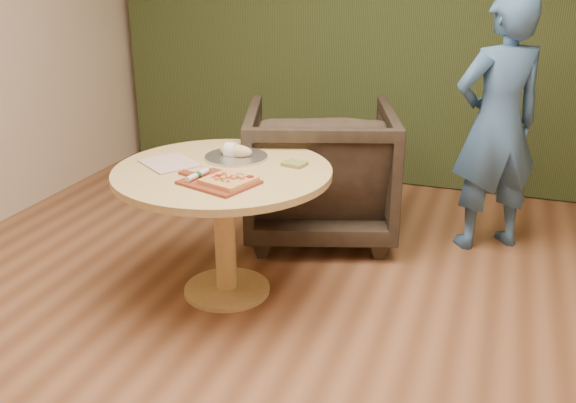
{
  "coord_description": "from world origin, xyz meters",
  "views": [
    {
      "loc": [
        0.91,
        -2.33,
        1.84
      ],
      "look_at": [
        0.01,
        0.25,
        0.77
      ],
      "focal_mm": 40.0,
      "sensor_mm": 36.0,
      "label": 1
    }
  ],
  "objects_px": {
    "flatbread_pizza": "(229,180)",
    "cutlery_roll": "(198,175)",
    "pizza_paddle": "(218,182)",
    "pedestal_table": "(223,193)",
    "serving_tray": "(236,157)",
    "person_standing": "(497,125)",
    "armchair": "(320,165)",
    "bread_roll": "(235,151)"
  },
  "relations": [
    {
      "from": "flatbread_pizza",
      "to": "cutlery_roll",
      "type": "distance_m",
      "value": 0.18
    },
    {
      "from": "pizza_paddle",
      "to": "cutlery_roll",
      "type": "relative_size",
      "value": 2.38
    },
    {
      "from": "pedestal_table",
      "to": "serving_tray",
      "type": "relative_size",
      "value": 3.33
    },
    {
      "from": "person_standing",
      "to": "serving_tray",
      "type": "bearing_deg",
      "value": 2.39
    },
    {
      "from": "flatbread_pizza",
      "to": "armchair",
      "type": "height_order",
      "value": "armchair"
    },
    {
      "from": "bread_roll",
      "to": "person_standing",
      "type": "xyz_separation_m",
      "value": [
        1.38,
        0.97,
        0.03
      ]
    },
    {
      "from": "pizza_paddle",
      "to": "serving_tray",
      "type": "height_order",
      "value": "serving_tray"
    },
    {
      "from": "flatbread_pizza",
      "to": "cutlery_roll",
      "type": "height_order",
      "value": "flatbread_pizza"
    },
    {
      "from": "pedestal_table",
      "to": "armchair",
      "type": "distance_m",
      "value": 1.02
    },
    {
      "from": "armchair",
      "to": "serving_tray",
      "type": "bearing_deg",
      "value": 53.4
    },
    {
      "from": "bread_roll",
      "to": "pizza_paddle",
      "type": "bearing_deg",
      "value": -77.92
    },
    {
      "from": "pedestal_table",
      "to": "flatbread_pizza",
      "type": "relative_size",
      "value": 4.26
    },
    {
      "from": "bread_roll",
      "to": "armchair",
      "type": "bearing_deg",
      "value": 70.63
    },
    {
      "from": "serving_tray",
      "to": "bread_roll",
      "type": "relative_size",
      "value": 1.84
    },
    {
      "from": "flatbread_pizza",
      "to": "bread_roll",
      "type": "height_order",
      "value": "bread_roll"
    },
    {
      "from": "cutlery_roll",
      "to": "pedestal_table",
      "type": "bearing_deg",
      "value": 89.51
    },
    {
      "from": "pizza_paddle",
      "to": "armchair",
      "type": "xyz_separation_m",
      "value": [
        0.19,
        1.21,
        -0.26
      ]
    },
    {
      "from": "pedestal_table",
      "to": "bread_roll",
      "type": "xyz_separation_m",
      "value": [
        -0.01,
        0.2,
        0.18
      ]
    },
    {
      "from": "pedestal_table",
      "to": "serving_tray",
      "type": "distance_m",
      "value": 0.25
    },
    {
      "from": "flatbread_pizza",
      "to": "bread_roll",
      "type": "distance_m",
      "value": 0.46
    },
    {
      "from": "pedestal_table",
      "to": "flatbread_pizza",
      "type": "height_order",
      "value": "flatbread_pizza"
    },
    {
      "from": "flatbread_pizza",
      "to": "serving_tray",
      "type": "relative_size",
      "value": 0.78
    },
    {
      "from": "bread_roll",
      "to": "armchair",
      "type": "height_order",
      "value": "armchair"
    },
    {
      "from": "serving_tray",
      "to": "person_standing",
      "type": "distance_m",
      "value": 1.68
    },
    {
      "from": "pedestal_table",
      "to": "flatbread_pizza",
      "type": "distance_m",
      "value": 0.32
    },
    {
      "from": "pizza_paddle",
      "to": "armchair",
      "type": "relative_size",
      "value": 0.48
    },
    {
      "from": "pedestal_table",
      "to": "armchair",
      "type": "relative_size",
      "value": 1.19
    },
    {
      "from": "pedestal_table",
      "to": "bread_roll",
      "type": "distance_m",
      "value": 0.27
    },
    {
      "from": "pedestal_table",
      "to": "armchair",
      "type": "height_order",
      "value": "armchair"
    },
    {
      "from": "pedestal_table",
      "to": "flatbread_pizza",
      "type": "bearing_deg",
      "value": -58.6
    },
    {
      "from": "flatbread_pizza",
      "to": "cutlery_roll",
      "type": "xyz_separation_m",
      "value": [
        -0.18,
        0.01,
        0.0
      ]
    },
    {
      "from": "flatbread_pizza",
      "to": "armchair",
      "type": "bearing_deg",
      "value": 84.32
    },
    {
      "from": "person_standing",
      "to": "flatbread_pizza",
      "type": "bearing_deg",
      "value": 15.92
    },
    {
      "from": "pizza_paddle",
      "to": "serving_tray",
      "type": "bearing_deg",
      "value": 119.16
    },
    {
      "from": "flatbread_pizza",
      "to": "cutlery_roll",
      "type": "bearing_deg",
      "value": 175.45
    },
    {
      "from": "pizza_paddle",
      "to": "cutlery_roll",
      "type": "distance_m",
      "value": 0.12
    },
    {
      "from": "armchair",
      "to": "cutlery_roll",
      "type": "bearing_deg",
      "value": 58.15
    },
    {
      "from": "serving_tray",
      "to": "armchair",
      "type": "distance_m",
      "value": 0.87
    },
    {
      "from": "serving_tray",
      "to": "armchair",
      "type": "relative_size",
      "value": 0.36
    },
    {
      "from": "pedestal_table",
      "to": "cutlery_roll",
      "type": "height_order",
      "value": "cutlery_roll"
    },
    {
      "from": "pizza_paddle",
      "to": "serving_tray",
      "type": "xyz_separation_m",
      "value": [
        -0.08,
        0.42,
        -0.0
      ]
    },
    {
      "from": "pizza_paddle",
      "to": "pedestal_table",
      "type": "bearing_deg",
      "value": 126.98
    }
  ]
}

